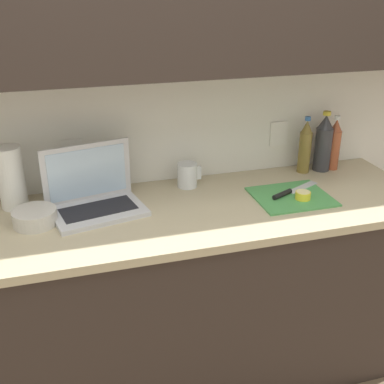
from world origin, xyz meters
TOP-DOWN VIEW (x-y plane):
  - ground_plane at (0.00, 0.00)m, footprint 12.00×12.00m
  - wall_back at (0.00, 0.25)m, footprint 5.20×0.38m
  - counter_unit at (-0.02, 0.00)m, footprint 2.35×0.65m
  - laptop at (-0.25, 0.10)m, footprint 0.41×0.32m
  - cutting_board at (0.59, -0.02)m, footprint 0.33×0.28m
  - knife at (0.58, 0.00)m, footprint 0.27×0.15m
  - lemon_half_cut at (0.62, -0.06)m, footprint 0.07×0.07m
  - bottle_green_soda at (0.78, 0.24)m, footprint 0.06×0.06m
  - bottle_oil_tall at (0.88, 0.24)m, footprint 0.08×0.08m
  - bottle_water_clear at (0.94, 0.24)m, footprint 0.06×0.06m
  - measuring_cup at (0.18, 0.22)m, footprint 0.11×0.09m
  - bowl_white at (-0.49, 0.03)m, footprint 0.17×0.17m
  - paper_towel_roll at (-0.57, 0.22)m, footprint 0.11×0.11m

SIDE VIEW (x-z plane):
  - ground_plane at x=0.00m, z-range 0.00..0.00m
  - counter_unit at x=-0.02m, z-range 0.01..0.90m
  - cutting_board at x=0.59m, z-range 0.89..0.90m
  - knife at x=0.58m, z-range 0.90..0.92m
  - lemon_half_cut at x=0.62m, z-range 0.90..0.94m
  - bowl_white at x=-0.49m, z-range 0.89..0.96m
  - measuring_cup at x=0.18m, z-range 0.89..1.01m
  - laptop at x=-0.25m, z-range 0.82..1.09m
  - bottle_water_clear at x=0.94m, z-range 0.88..1.15m
  - bottle_green_soda at x=0.78m, z-range 0.88..1.16m
  - paper_towel_roll at x=-0.57m, z-range 0.89..1.16m
  - bottle_oil_tall at x=0.88m, z-range 0.88..1.18m
  - wall_back at x=0.00m, z-range 0.26..2.86m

